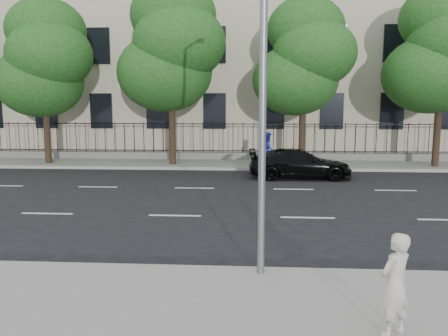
# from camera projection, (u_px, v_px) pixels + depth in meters

# --- Properties ---
(ground) EXTENTS (120.00, 120.00, 0.00)m
(ground) POSITION_uv_depth(u_px,v_px,m) (157.00, 241.00, 10.80)
(ground) COLOR black
(ground) RESTS_ON ground
(near_sidewalk) EXTENTS (60.00, 4.00, 0.15)m
(near_sidewalk) POSITION_uv_depth(u_px,v_px,m) (103.00, 314.00, 6.83)
(near_sidewalk) COLOR gray
(near_sidewalk) RESTS_ON ground
(far_sidewalk) EXTENTS (60.00, 4.00, 0.15)m
(far_sidewalk) POSITION_uv_depth(u_px,v_px,m) (210.00, 164.00, 24.62)
(far_sidewalk) COLOR gray
(far_sidewalk) RESTS_ON ground
(lane_markings) EXTENTS (49.60, 4.62, 0.01)m
(lane_markings) POSITION_uv_depth(u_px,v_px,m) (186.00, 200.00, 15.49)
(lane_markings) COLOR silver
(lane_markings) RESTS_ON ground
(masonry_building) EXTENTS (34.60, 12.11, 18.50)m
(masonry_building) POSITION_uv_depth(u_px,v_px,m) (221.00, 28.00, 32.20)
(masonry_building) COLOR #B3AB8E
(masonry_building) RESTS_ON ground
(iron_fence) EXTENTS (30.00, 0.50, 2.20)m
(iron_fence) POSITION_uv_depth(u_px,v_px,m) (213.00, 151.00, 26.22)
(iron_fence) COLOR slate
(iron_fence) RESTS_ON far_sidewalk
(street_light) EXTENTS (0.25, 3.32, 8.05)m
(street_light) POSITION_uv_depth(u_px,v_px,m) (263.00, 7.00, 8.17)
(street_light) COLOR slate
(street_light) RESTS_ON near_sidewalk
(tree_b) EXTENTS (5.53, 5.12, 8.97)m
(tree_b) POSITION_uv_depth(u_px,v_px,m) (45.00, 59.00, 23.74)
(tree_b) COLOR #382619
(tree_b) RESTS_ON far_sidewalk
(tree_c) EXTENTS (5.89, 5.50, 9.80)m
(tree_c) POSITION_uv_depth(u_px,v_px,m) (172.00, 47.00, 23.22)
(tree_c) COLOR #382619
(tree_c) RESTS_ON far_sidewalk
(tree_d) EXTENTS (5.34, 4.94, 8.84)m
(tree_d) POSITION_uv_depth(u_px,v_px,m) (304.00, 57.00, 22.86)
(tree_d) COLOR #382619
(tree_d) RESTS_ON far_sidewalk
(tree_e) EXTENTS (5.71, 5.31, 9.46)m
(tree_e) POSITION_uv_depth(u_px,v_px,m) (442.00, 49.00, 22.38)
(tree_e) COLOR #382619
(tree_e) RESTS_ON far_sidewalk
(black_sedan) EXTENTS (4.70, 1.95, 1.36)m
(black_sedan) POSITION_uv_depth(u_px,v_px,m) (300.00, 164.00, 20.03)
(black_sedan) COLOR black
(black_sedan) RESTS_ON ground
(woman_near) EXTENTS (0.64, 0.60, 1.46)m
(woman_near) POSITION_uv_depth(u_px,v_px,m) (395.00, 284.00, 5.98)
(woman_near) COLOR beige
(woman_near) RESTS_ON near_sidewalk
(pedestrian_far) EXTENTS (0.72, 0.90, 1.82)m
(pedestrian_far) POSITION_uv_depth(u_px,v_px,m) (268.00, 150.00, 22.70)
(pedestrian_far) COLOR navy
(pedestrian_far) RESTS_ON far_sidewalk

